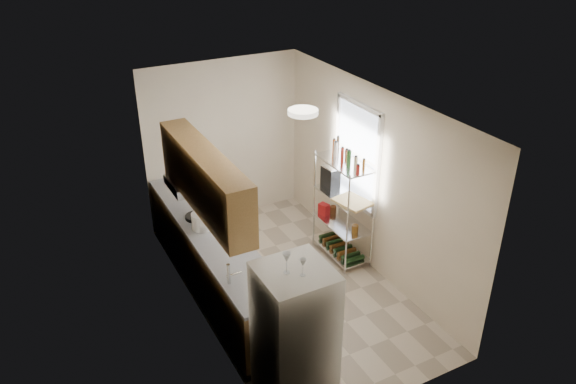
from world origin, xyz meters
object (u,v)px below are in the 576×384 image
Objects in this scene: refrigerator at (295,339)px; frying_pan_large at (195,217)px; cutting_board at (353,202)px; rice_cooker at (202,221)px; espresso_machine at (330,176)px.

frying_pan_large is at bearing 92.45° from refrigerator.
rice_cooker is at bearing 165.68° from cutting_board.
espresso_machine reaches higher than cutting_board.
frying_pan_large is at bearing 170.21° from espresso_machine.
rice_cooker is 2.03m from cutting_board.
rice_cooker is 0.88× the size of espresso_machine.
refrigerator is at bearing -136.22° from cutting_board.
refrigerator is 3.02m from espresso_machine.
espresso_machine is at bearing 89.32° from cutting_board.
rice_cooker is at bearing 92.86° from refrigerator.
refrigerator is 2.57m from cutting_board.
rice_cooker reaches higher than cutting_board.
cutting_board is (1.85, 1.77, 0.21)m from refrigerator.
frying_pan_large is (0.00, 0.28, -0.08)m from rice_cooker.
cutting_board is 1.59× the size of espresso_machine.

